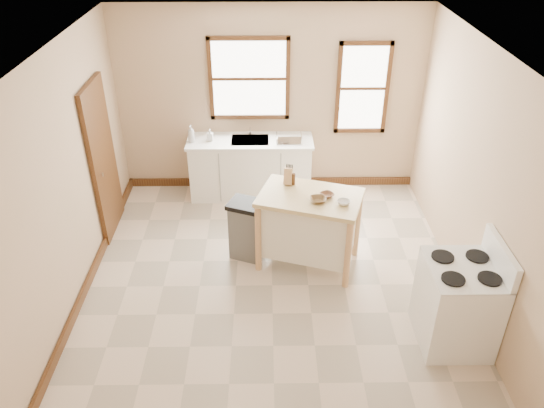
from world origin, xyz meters
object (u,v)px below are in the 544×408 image
at_px(dish_rack, 289,139).
at_px(pepper_grinder, 293,179).
at_px(kitchen_island, 309,230).
at_px(gas_stove, 459,294).
at_px(soap_bottle_a, 191,134).
at_px(bowl_c, 344,202).
at_px(knife_block, 288,177).
at_px(trash_bin, 246,229).
at_px(bowl_b, 327,195).
at_px(bowl_a, 318,200).
at_px(soap_bottle_b, 210,135).

xyz_separation_m(dish_rack, pepper_grinder, (-0.00, -1.39, 0.09)).
bearing_deg(kitchen_island, gas_stove, -25.37).
distance_m(soap_bottle_a, bowl_c, 2.73).
distance_m(knife_block, trash_bin, 0.87).
bearing_deg(bowl_b, dish_rack, 102.95).
relative_size(dish_rack, bowl_a, 1.99).
height_order(soap_bottle_a, bowl_b, soap_bottle_a).
bearing_deg(trash_bin, kitchen_island, 10.99).
bearing_deg(gas_stove, dish_rack, 118.26).
height_order(knife_block, trash_bin, knife_block).
bearing_deg(kitchen_island, dish_rack, 114.39).
bearing_deg(dish_rack, knife_block, -92.44).
bearing_deg(soap_bottle_b, gas_stove, -41.99).
height_order(soap_bottle_a, trash_bin, soap_bottle_a).
bearing_deg(trash_bin, gas_stove, -12.30).
relative_size(bowl_a, bowl_c, 1.25).
bearing_deg(bowl_b, bowl_a, -135.02).
bearing_deg(bowl_a, soap_bottle_a, 133.13).
bearing_deg(gas_stove, pepper_grinder, 135.00).
height_order(kitchen_island, bowl_c, bowl_c).
relative_size(knife_block, pepper_grinder, 1.33).
bearing_deg(gas_stove, bowl_b, 132.78).
xyz_separation_m(trash_bin, gas_stove, (2.21, -1.50, 0.21)).
distance_m(soap_bottle_a, kitchen_island, 2.39).
distance_m(soap_bottle_a, bowl_b, 2.48).
bearing_deg(knife_block, trash_bin, -153.56).
bearing_deg(soap_bottle_a, bowl_a, -37.78).
distance_m(soap_bottle_a, pepper_grinder, 2.00).
height_order(soap_bottle_b, knife_block, knife_block).
bearing_deg(pepper_grinder, trash_bin, -168.22).
bearing_deg(soap_bottle_b, bowl_a, -46.55).
xyz_separation_m(knife_block, bowl_c, (0.63, -0.49, -0.08)).
distance_m(soap_bottle_b, gas_stove, 4.15).
distance_m(dish_rack, trash_bin, 1.72).
bearing_deg(kitchen_island, soap_bottle_a, 151.87).
bearing_deg(pepper_grinder, gas_stove, -45.00).
xyz_separation_m(kitchen_island, bowl_a, (0.08, -0.13, 0.52)).
distance_m(dish_rack, bowl_b, 1.72).
distance_m(bowl_a, bowl_c, 0.30).
height_order(soap_bottle_a, pepper_grinder, soap_bottle_a).
height_order(soap_bottle_a, bowl_a, soap_bottle_a).
xyz_separation_m(bowl_a, gas_stove, (1.35, -1.21, -0.40)).
xyz_separation_m(knife_block, pepper_grinder, (0.06, -0.02, -0.02)).
distance_m(soap_bottle_a, soap_bottle_b, 0.27).
bearing_deg(kitchen_island, soap_bottle_b, 145.99).
bearing_deg(dish_rack, soap_bottle_a, 179.89).
relative_size(trash_bin, gas_stove, 0.66).
xyz_separation_m(knife_block, gas_stove, (1.68, -1.64, -0.48)).
bearing_deg(kitchen_island, knife_block, 148.71).
distance_m(bowl_b, bowl_c, 0.25).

